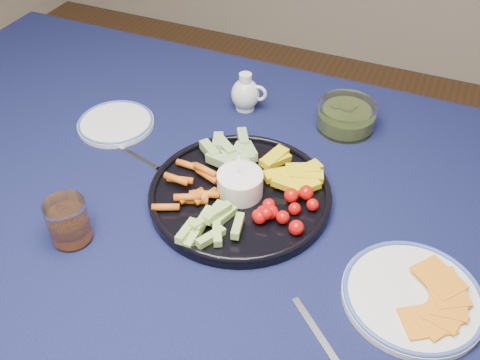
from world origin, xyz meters
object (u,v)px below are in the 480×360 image
at_px(pickle_bowl, 346,117).
at_px(juice_tumbler, 69,223).
at_px(dining_table, 189,218).
at_px(cheese_plate, 413,295).
at_px(creamer_pitcher, 246,94).
at_px(crudite_platter, 239,190).
at_px(side_plate_extra, 116,123).

distance_m(pickle_bowl, juice_tumbler, 0.64).
distance_m(dining_table, cheese_plate, 0.48).
bearing_deg(creamer_pitcher, crudite_platter, -69.11).
bearing_deg(creamer_pitcher, dining_table, -90.00).
distance_m(dining_table, juice_tumbler, 0.27).
relative_size(crudite_platter, cheese_plate, 1.55).
relative_size(creamer_pitcher, cheese_plate, 0.41).
xyz_separation_m(pickle_bowl, side_plate_extra, (-0.48, -0.20, -0.02)).
bearing_deg(creamer_pitcher, juice_tumbler, -103.69).
height_order(dining_table, crudite_platter, crudite_platter).
bearing_deg(pickle_bowl, dining_table, -126.17).
bearing_deg(dining_table, crudite_platter, 7.40).
distance_m(crudite_platter, side_plate_extra, 0.37).
bearing_deg(creamer_pitcher, side_plate_extra, -143.12).
height_order(dining_table, side_plate_extra, side_plate_extra).
xyz_separation_m(pickle_bowl, juice_tumbler, (-0.36, -0.53, 0.01)).
relative_size(pickle_bowl, cheese_plate, 0.57).
xyz_separation_m(creamer_pitcher, side_plate_extra, (-0.25, -0.18, -0.03)).
bearing_deg(side_plate_extra, juice_tumbler, -69.45).
height_order(pickle_bowl, juice_tumbler, juice_tumbler).
distance_m(pickle_bowl, cheese_plate, 0.48).
relative_size(creamer_pitcher, juice_tumbler, 1.08).
height_order(cheese_plate, side_plate_extra, cheese_plate).
distance_m(crudite_platter, creamer_pitcher, 0.31).
height_order(dining_table, creamer_pitcher, creamer_pitcher).
xyz_separation_m(creamer_pitcher, cheese_plate, (0.47, -0.40, -0.03)).
relative_size(dining_table, creamer_pitcher, 17.84).
distance_m(juice_tumbler, side_plate_extra, 0.35).
relative_size(crudite_platter, side_plate_extra, 2.04).
bearing_deg(creamer_pitcher, pickle_bowl, 4.78).
bearing_deg(dining_table, pickle_bowl, 53.83).
bearing_deg(juice_tumbler, creamer_pitcher, 76.31).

